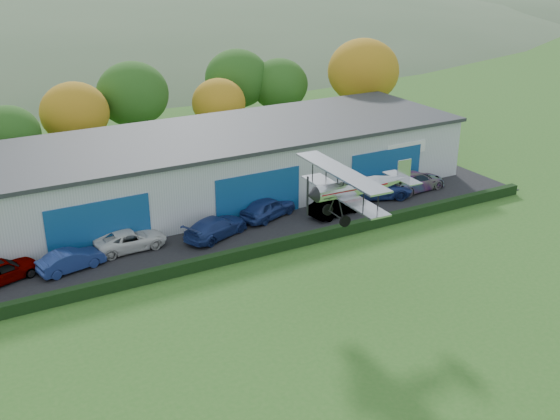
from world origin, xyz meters
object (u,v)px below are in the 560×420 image
car_4 (268,208)px  car_7 (415,181)px  car_6 (376,188)px  car_3 (216,227)px  car_5 (337,205)px  car_0 (1,271)px  biplane (356,186)px  hangar (224,163)px  car_1 (71,260)px  car_2 (131,240)px

car_4 → car_7: (13.60, -0.79, 0.00)m
car_7 → car_6: bearing=81.4°
car_3 → car_5: 9.79m
car_0 → biplane: 22.23m
hangar → car_6: hangar is taller
car_5 → car_1: bearing=78.0°
hangar → car_7: bearing=-27.0°
hangar → car_3: 9.02m
car_2 → car_7: bearing=-92.3°
car_6 → car_2: bearing=108.7°
car_7 → car_4: bearing=82.2°
car_6 → hangar: bearing=75.4°
biplane → car_7: bearing=40.1°
car_1 → car_2: size_ratio=0.87×
car_3 → car_7: car_7 is taller
car_1 → car_3: bearing=-101.1°
car_0 → car_3: car_0 is taller
car_1 → biplane: size_ratio=0.52×
hangar → car_0: (-18.57, -7.43, -1.84)m
car_3 → car_5: car_5 is taller
biplane → car_4: bearing=89.9°
car_5 → car_7: size_ratio=0.82×
car_3 → biplane: (4.37, -10.43, 5.67)m
hangar → car_7: (14.18, -7.22, -1.79)m
hangar → car_2: size_ratio=8.36×
car_2 → car_7: 24.37m
car_4 → car_6: 9.76m
hangar → biplane: biplane is taller
car_1 → car_6: bearing=-99.9°
hangar → car_6: 12.57m
car_4 → car_3: bearing=84.4°
car_7 → biplane: (-14.10, -10.93, 5.60)m
car_2 → car_7: size_ratio=0.86×
car_0 → car_7: size_ratio=0.80×
car_6 → biplane: (-10.25, -11.21, 5.60)m
hangar → car_3: hangar is taller
car_2 → car_6: bearing=-91.8°
car_3 → car_6: (14.62, 0.78, 0.07)m
car_0 → car_2: 8.42m
car_5 → hangar: bearing=22.5°
hangar → car_0: 20.08m
car_0 → car_7: 32.75m
car_3 → car_4: car_4 is taller
car_1 → car_5: size_ratio=0.91×
car_1 → car_3: (10.16, 0.18, 0.05)m
car_7 → car_1: bearing=86.9°
biplane → car_5: bearing=63.3°
car_6 → biplane: 16.19m
car_1 → car_7: car_7 is taller
car_1 → biplane: bearing=-137.3°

